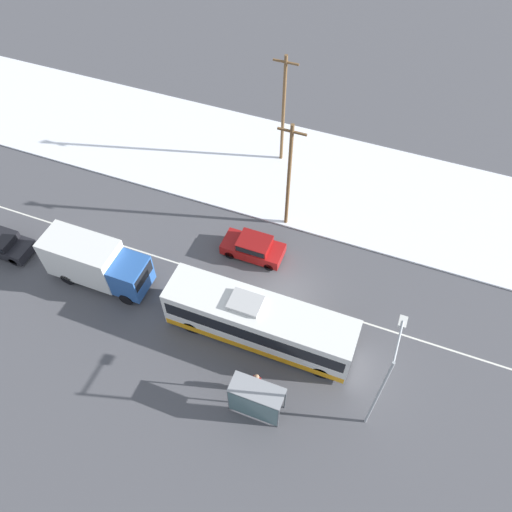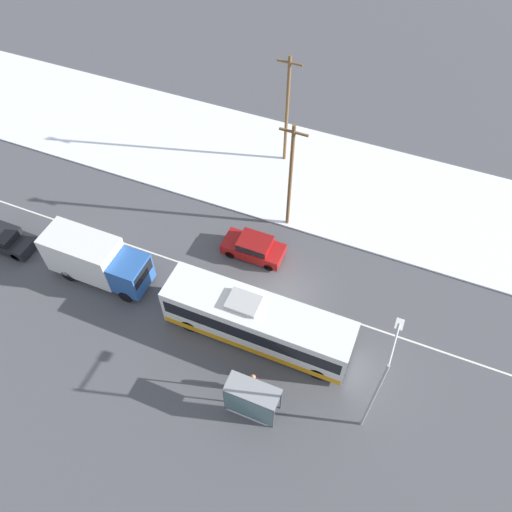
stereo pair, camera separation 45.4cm
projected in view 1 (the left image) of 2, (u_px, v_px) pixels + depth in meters
name	position (u px, v px, depth m)	size (l,w,h in m)	color
ground_plane	(283.00, 297.00, 31.16)	(120.00, 120.00, 0.00)	#4C4C51
snow_lot	(331.00, 182.00, 37.40)	(80.00, 10.77, 0.12)	white
lane_marking_center	(283.00, 297.00, 31.16)	(60.00, 0.12, 0.00)	silver
city_bus	(259.00, 322.00, 28.22)	(10.92, 2.57, 3.27)	white
box_truck	(95.00, 262.00, 30.63)	(6.59, 2.30, 3.25)	silver
sedan_car	(253.00, 247.00, 32.59)	(4.04, 1.80, 1.50)	maroon
parked_car_near_truck	(2.00, 242.00, 32.89)	(4.09, 1.80, 1.39)	black
pedestrian_at_stop	(257.00, 381.00, 26.55)	(0.64, 0.29, 1.79)	#23232D
bus_shelter	(255.00, 400.00, 25.31)	(2.81, 1.20, 2.40)	gray
streetlamp	(384.00, 377.00, 23.13)	(0.36, 2.61, 6.97)	#9EA3A8
utility_pole_roadside	(289.00, 177.00, 31.51)	(1.80, 0.24, 8.39)	brown
utility_pole_snowlot	(283.00, 110.00, 35.50)	(1.80, 0.24, 8.75)	brown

